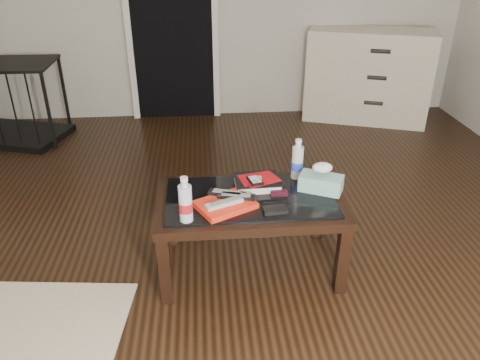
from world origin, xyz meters
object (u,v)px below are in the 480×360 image
(coffee_table, at_px, (250,207))
(water_bottle_left, at_px, (185,199))
(textbook, at_px, (257,182))
(dresser, at_px, (367,76))
(pet_crate, at_px, (12,115))
(water_bottle_right, at_px, (298,159))
(tissue_box, at_px, (321,183))

(coffee_table, distance_m, water_bottle_left, 0.44)
(textbook, xyz_separation_m, water_bottle_left, (-0.39, -0.32, 0.10))
(dresser, bearing_deg, water_bottle_left, -105.75)
(pet_crate, bearing_deg, water_bottle_right, -23.17)
(coffee_table, distance_m, textbook, 0.15)
(water_bottle_left, distance_m, tissue_box, 0.77)
(water_bottle_right, relative_size, tissue_box, 1.03)
(tissue_box, bearing_deg, pet_crate, 165.29)
(coffee_table, relative_size, water_bottle_left, 4.20)
(dresser, bearing_deg, water_bottle_right, -99.02)
(coffee_table, xyz_separation_m, pet_crate, (-2.00, 2.10, -0.17))
(coffee_table, height_order, tissue_box, tissue_box)
(dresser, relative_size, textbook, 5.19)
(tissue_box, bearing_deg, textbook, -166.65)
(water_bottle_right, distance_m, tissue_box, 0.21)
(coffee_table, bearing_deg, water_bottle_left, -148.58)
(tissue_box, bearing_deg, coffee_table, -148.96)
(dresser, distance_m, water_bottle_left, 3.11)
(dresser, distance_m, water_bottle_right, 2.44)
(water_bottle_right, bearing_deg, coffee_table, -145.55)
(dresser, distance_m, tissue_box, 2.54)
(coffee_table, relative_size, pet_crate, 0.97)
(textbook, bearing_deg, tissue_box, -14.83)
(textbook, bearing_deg, water_bottle_left, -142.84)
(coffee_table, bearing_deg, textbook, 65.31)
(water_bottle_left, relative_size, tissue_box, 1.03)
(pet_crate, xyz_separation_m, water_bottle_left, (1.66, -2.30, 0.35))
(pet_crate, bearing_deg, tissue_box, -24.32)
(pet_crate, xyz_separation_m, textbook, (2.05, -1.99, 0.25))
(textbook, distance_m, water_bottle_right, 0.27)
(coffee_table, xyz_separation_m, tissue_box, (0.39, 0.03, 0.11))
(water_bottle_right, bearing_deg, pet_crate, 140.34)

